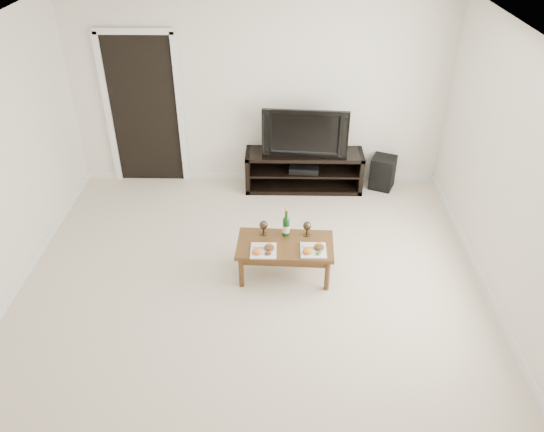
{
  "coord_description": "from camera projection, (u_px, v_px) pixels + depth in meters",
  "views": [
    {
      "loc": [
        0.3,
        -3.99,
        3.76
      ],
      "look_at": [
        0.21,
        0.69,
        0.7
      ],
      "focal_mm": 35.0,
      "sensor_mm": 36.0,
      "label": 1
    }
  ],
  "objects": [
    {
      "name": "doorway",
      "position": [
        144.0,
        112.0,
        7.15
      ],
      "size": [
        0.9,
        0.02,
        2.05
      ],
      "primitive_type": "cube",
      "color": "black",
      "rests_on": "ground"
    },
    {
      "name": "television",
      "position": [
        305.0,
        130.0,
        7.0
      ],
      "size": [
        1.14,
        0.23,
        0.65
      ],
      "primitive_type": "imported",
      "rotation": [
        0.0,
        0.0,
        -0.08
      ],
      "color": "black",
      "rests_on": "media_console"
    },
    {
      "name": "back_wall",
      "position": [
        259.0,
        92.0,
        7.01
      ],
      "size": [
        5.0,
        0.04,
        2.6
      ],
      "primitive_type": "cube",
      "color": "white",
      "rests_on": "ground"
    },
    {
      "name": "coffee_table",
      "position": [
        285.0,
        259.0,
        5.77
      ],
      "size": [
        1.05,
        0.6,
        0.42
      ],
      "primitive_type": "cube",
      "rotation": [
        0.0,
        0.0,
        -0.04
      ],
      "color": "#513316",
      "rests_on": "ground"
    },
    {
      "name": "floor",
      "position": [
        250.0,
        310.0,
        5.4
      ],
      "size": [
        5.5,
        5.5,
        0.0
      ],
      "primitive_type": "plane",
      "color": "beige",
      "rests_on": "ground"
    },
    {
      "name": "goblet_right",
      "position": [
        307.0,
        229.0,
        5.74
      ],
      "size": [
        0.09,
        0.09,
        0.17
      ],
      "primitive_type": null,
      "color": "#3A3020",
      "rests_on": "coffee_table"
    },
    {
      "name": "wine_bottle",
      "position": [
        286.0,
        222.0,
        5.69
      ],
      "size": [
        0.07,
        0.07,
        0.35
      ],
      "primitive_type": "cylinder",
      "color": "#103D14",
      "rests_on": "coffee_table"
    },
    {
      "name": "plate_right",
      "position": [
        313.0,
        249.0,
        5.52
      ],
      "size": [
        0.27,
        0.27,
        0.07
      ],
      "primitive_type": "cube",
      "color": "white",
      "rests_on": "coffee_table"
    },
    {
      "name": "ceiling",
      "position": [
        242.0,
        52.0,
        3.97
      ],
      "size": [
        5.0,
        5.5,
        0.04
      ],
      "primitive_type": "cube",
      "color": "white",
      "rests_on": "back_wall"
    },
    {
      "name": "subwoofer",
      "position": [
        383.0,
        172.0,
        7.38
      ],
      "size": [
        0.4,
        0.4,
        0.46
      ],
      "primitive_type": "cube",
      "rotation": [
        0.0,
        0.0,
        -0.4
      ],
      "color": "black",
      "rests_on": "ground"
    },
    {
      "name": "goblet_left",
      "position": [
        264.0,
        228.0,
        5.75
      ],
      "size": [
        0.09,
        0.09,
        0.17
      ],
      "primitive_type": null,
      "color": "#3A3020",
      "rests_on": "coffee_table"
    },
    {
      "name": "plate_left",
      "position": [
        263.0,
        249.0,
        5.52
      ],
      "size": [
        0.27,
        0.27,
        0.07
      ],
      "primitive_type": "cube",
      "color": "white",
      "rests_on": "coffee_table"
    },
    {
      "name": "media_console",
      "position": [
        304.0,
        171.0,
        7.33
      ],
      "size": [
        1.6,
        0.45,
        0.55
      ],
      "primitive_type": "cube",
      "color": "black",
      "rests_on": "ground"
    },
    {
      "name": "av_receiver",
      "position": [
        304.0,
        168.0,
        7.29
      ],
      "size": [
        0.42,
        0.33,
        0.08
      ],
      "primitive_type": "cube",
      "rotation": [
        0.0,
        0.0,
        -0.08
      ],
      "color": "black",
      "rests_on": "media_console"
    }
  ]
}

